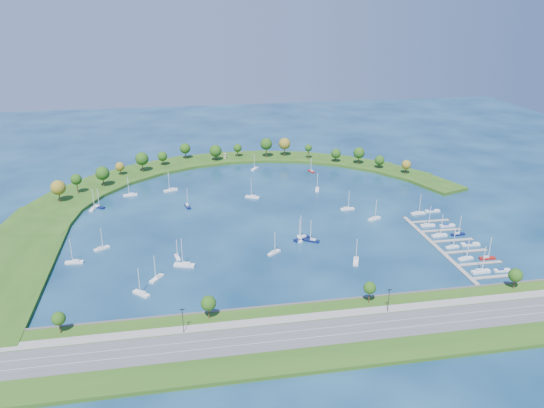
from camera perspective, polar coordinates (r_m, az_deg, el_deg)
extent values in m
plane|color=#072140|center=(314.34, -0.74, -1.06)|extent=(700.00, 700.00, 0.00)
cube|color=#234B14|center=(206.60, 5.13, -13.62)|extent=(420.00, 42.00, 1.60)
cube|color=#474442|center=(223.95, 3.68, -10.55)|extent=(420.00, 1.20, 1.80)
cube|color=#515154|center=(206.11, 5.13, -13.42)|extent=(420.00, 16.00, 0.12)
cube|color=gray|center=(214.94, 4.36, -11.80)|extent=(420.00, 5.00, 0.12)
cube|color=silver|center=(204.09, 5.32, -13.79)|extent=(420.00, 0.15, 0.02)
cube|color=silver|center=(208.06, 4.95, -13.03)|extent=(420.00, 0.15, 0.02)
cylinder|color=#382314|center=(218.51, -21.57, -12.06)|extent=(0.56, 0.56, 4.90)
sphere|color=#184D13|center=(216.72, -21.70, -11.28)|extent=(5.20, 5.20, 5.20)
cylinder|color=#382314|center=(213.37, -6.71, -11.35)|extent=(0.56, 0.56, 5.25)
sphere|color=#184D13|center=(211.37, -6.75, -10.47)|extent=(6.00, 6.00, 6.00)
cylinder|color=#382314|center=(225.20, 10.26, -9.64)|extent=(0.56, 0.56, 5.60)
sphere|color=#184D13|center=(223.29, 10.32, -8.79)|extent=(5.20, 5.20, 5.20)
cylinder|color=#382314|center=(253.90, 24.29, -7.68)|extent=(0.56, 0.56, 4.90)
sphere|color=#184D13|center=(252.29, 24.41, -6.95)|extent=(6.00, 6.00, 6.00)
cylinder|color=black|center=(205.22, -9.43, -12.16)|extent=(0.24, 0.24, 10.00)
cylinder|color=black|center=(219.42, 12.26, -10.02)|extent=(0.24, 0.24, 10.00)
cube|color=#234B14|center=(327.28, -23.45, -1.78)|extent=(43.73, 48.72, 2.00)
cube|color=#234B14|center=(352.68, -21.22, 0.13)|extent=(50.23, 54.30, 2.00)
cube|color=#234B14|center=(375.22, -18.32, 1.72)|extent=(54.07, 56.09, 2.00)
cube|color=#234B14|center=(394.17, -14.93, 2.99)|extent=(55.20, 54.07, 2.00)
cube|color=#234B14|center=(409.00, -11.19, 3.95)|extent=(53.65, 48.47, 2.00)
cube|color=#234B14|center=(419.34, -7.22, 4.60)|extent=(49.62, 39.75, 2.00)
cube|color=#234B14|center=(424.91, -3.11, 4.96)|extent=(44.32, 29.96, 2.00)
cube|color=#234B14|center=(425.60, 1.06, 5.01)|extent=(49.49, 38.05, 2.00)
cube|color=#234B14|center=(421.38, 5.19, 4.76)|extent=(51.13, 44.12, 2.00)
cube|color=#234B14|center=(412.36, 9.22, 4.21)|extent=(49.19, 47.96, 2.00)
cube|color=#234B14|center=(398.75, 13.03, 3.36)|extent=(43.90, 49.49, 2.00)
cube|color=#234B14|center=(380.90, 16.54, 2.20)|extent=(35.67, 48.74, 2.00)
cube|color=#234B14|center=(278.31, -25.78, -6.12)|extent=(36.00, 130.81, 1.90)
cylinder|color=#382314|center=(350.42, -21.62, 0.78)|extent=(0.56, 0.56, 7.53)
sphere|color=brown|center=(348.69, -21.74, 1.64)|extent=(8.99, 8.99, 8.99)
cylinder|color=#382314|center=(361.31, -19.95, 1.65)|extent=(0.56, 0.56, 8.21)
sphere|color=#184D13|center=(359.65, -20.06, 2.47)|extent=(6.95, 6.95, 6.95)
cylinder|color=#382314|center=(370.21, -17.45, 2.32)|extent=(0.56, 0.56, 7.32)
sphere|color=#184D13|center=(368.59, -17.54, 3.13)|extent=(9.04, 9.04, 9.04)
cylinder|color=#382314|center=(391.52, -15.79, 3.31)|extent=(0.56, 0.56, 4.95)
sphere|color=brown|center=(390.46, -15.84, 3.84)|extent=(6.37, 6.37, 6.37)
cylinder|color=#382314|center=(394.71, -13.56, 3.88)|extent=(0.56, 0.56, 7.81)
sphere|color=#184D13|center=(393.11, -13.63, 4.69)|extent=(9.38, 9.38, 9.38)
cylinder|color=#382314|center=(407.17, -11.50, 4.41)|extent=(0.56, 0.56, 5.61)
sphere|color=#184D13|center=(406.01, -11.54, 4.98)|extent=(7.15, 7.15, 7.15)
cylinder|color=#382314|center=(421.03, -9.16, 5.19)|extent=(0.56, 0.56, 6.74)
sphere|color=#184D13|center=(419.72, -9.20, 5.84)|extent=(8.06, 8.06, 8.06)
cylinder|color=#382314|center=(413.52, -5.98, 4.99)|extent=(0.56, 0.56, 5.89)
sphere|color=#184D13|center=(412.24, -6.01, 5.63)|extent=(9.23, 9.23, 9.23)
cylinder|color=#382314|center=(422.02, -3.66, 5.39)|extent=(0.56, 0.56, 5.94)
sphere|color=#184D13|center=(420.90, -3.68, 5.95)|extent=(6.43, 6.43, 6.43)
cylinder|color=#382314|center=(419.18, -0.61, 5.54)|extent=(0.56, 0.56, 8.99)
sphere|color=#184D13|center=(417.55, -0.62, 6.38)|extent=(9.19, 9.19, 9.19)
cylinder|color=#382314|center=(423.24, 1.34, 5.64)|extent=(0.56, 0.56, 8.27)
sphere|color=brown|center=(421.71, 1.34, 6.42)|extent=(9.08, 9.08, 9.08)
cylinder|color=#382314|center=(416.45, 3.87, 5.30)|extent=(0.56, 0.56, 7.73)
sphere|color=#184D13|center=(415.14, 3.88, 5.97)|extent=(5.58, 5.58, 5.58)
cylinder|color=#382314|center=(410.22, 6.77, 4.79)|extent=(0.56, 0.56, 5.31)
sphere|color=#184D13|center=(409.10, 6.80, 5.34)|extent=(7.42, 7.42, 7.42)
cylinder|color=#382314|center=(407.16, 9.16, 4.67)|extent=(0.56, 0.56, 7.09)
sphere|color=#184D13|center=(405.75, 9.21, 5.38)|extent=(8.45, 8.45, 8.45)
cylinder|color=#382314|center=(399.81, 11.30, 4.05)|extent=(0.56, 0.56, 4.78)
sphere|color=#184D13|center=(398.75, 11.34, 4.58)|extent=(7.08, 7.08, 7.08)
cylinder|color=#382314|center=(391.25, 14.00, 3.50)|extent=(0.56, 0.56, 5.34)
sphere|color=brown|center=(390.11, 14.05, 4.06)|extent=(6.67, 6.67, 6.67)
cylinder|color=gray|center=(418.67, -5.01, 5.07)|extent=(2.20, 2.20, 3.70)
cylinder|color=gray|center=(418.13, -5.02, 5.33)|extent=(2.60, 2.60, 0.30)
cube|color=gray|center=(284.41, 17.13, -4.43)|extent=(2.20, 82.00, 0.40)
cube|color=gray|center=(264.98, 22.66, -7.11)|extent=(22.00, 2.00, 0.40)
cylinder|color=#382314|center=(270.69, 24.63, -6.77)|extent=(0.36, 0.36, 1.60)
cube|color=gray|center=(274.77, 21.23, -5.89)|extent=(22.00, 2.00, 0.40)
cylinder|color=#382314|center=(280.29, 23.15, -5.58)|extent=(0.36, 0.36, 1.60)
cube|color=gray|center=(284.83, 19.90, -4.74)|extent=(22.00, 2.00, 0.40)
cylinder|color=#382314|center=(290.16, 21.78, -4.47)|extent=(0.36, 0.36, 1.60)
cube|color=gray|center=(295.14, 18.67, -3.67)|extent=(22.00, 2.00, 0.40)
cylinder|color=#382314|center=(300.29, 20.51, -3.43)|extent=(0.36, 0.36, 1.60)
cube|color=gray|center=(305.68, 17.52, -2.67)|extent=(22.00, 2.00, 0.40)
cylinder|color=#382314|center=(310.65, 19.32, -2.46)|extent=(0.36, 0.36, 1.60)
cube|color=gray|center=(316.42, 16.46, -1.74)|extent=(22.00, 2.00, 0.40)
cylinder|color=#382314|center=(321.22, 18.21, -1.55)|extent=(0.36, 0.36, 1.60)
cube|color=white|center=(266.38, 0.22, -5.18)|extent=(7.28, 6.29, 0.91)
cube|color=silver|center=(265.54, 0.11, -5.08)|extent=(3.00, 2.79, 0.63)
cylinder|color=silver|center=(264.39, 0.31, -4.06)|extent=(0.32, 0.32, 10.20)
cube|color=white|center=(339.66, -2.09, 0.74)|extent=(9.10, 6.36, 1.07)
cube|color=silver|center=(339.06, -1.95, 0.87)|extent=(3.59, 3.00, 0.75)
cylinder|color=silver|center=(337.67, -2.22, 1.80)|extent=(0.32, 0.32, 12.09)
cube|color=white|center=(397.12, -1.84, 3.75)|extent=(6.53, 7.78, 0.96)
cube|color=silver|center=(397.55, -1.79, 3.89)|extent=(2.92, 3.19, 0.67)
cylinder|color=silver|center=(394.88, -1.89, 4.54)|extent=(0.32, 0.32, 10.80)
cube|color=maroon|center=(392.22, 4.19, 3.47)|extent=(3.97, 7.07, 0.82)
cube|color=silver|center=(391.47, 4.24, 3.54)|extent=(2.02, 2.69, 0.57)
cylinder|color=silver|center=(391.19, 4.16, 4.19)|extent=(0.32, 0.32, 9.21)
cube|color=white|center=(281.60, 2.94, -3.70)|extent=(3.42, 8.13, 0.95)
cube|color=silver|center=(280.56, 2.95, -3.61)|extent=(1.96, 2.97, 0.66)
cylinder|color=silver|center=(279.82, 2.95, -2.56)|extent=(0.32, 0.32, 10.64)
cube|color=white|center=(237.92, -13.69, -9.23)|extent=(7.68, 7.66, 1.02)
cube|color=silver|center=(236.93, -13.57, -9.12)|extent=(3.27, 3.27, 0.71)
cylinder|color=silver|center=(235.37, -13.93, -7.87)|extent=(0.32, 0.32, 11.44)
cube|color=white|center=(283.73, -17.60, -4.52)|extent=(7.84, 6.01, 0.94)
cube|color=silver|center=(283.13, -17.76, -4.42)|extent=(3.15, 2.76, 0.66)
cylinder|color=silver|center=(281.62, -17.61, -3.43)|extent=(0.32, 0.32, 10.61)
cube|color=white|center=(248.36, -12.13, -7.74)|extent=(6.54, 8.03, 0.98)
cube|color=silver|center=(248.54, -12.03, -7.49)|extent=(2.95, 3.27, 0.69)
cylinder|color=silver|center=(245.13, -12.33, -6.57)|extent=(0.32, 0.32, 11.04)
cube|color=#09133E|center=(281.46, 3.16, -3.69)|extent=(9.46, 7.05, 1.13)
cube|color=silver|center=(281.66, 3.31, -3.46)|extent=(3.78, 3.26, 0.79)
cylinder|color=silver|center=(278.17, 3.08, -2.44)|extent=(0.32, 0.32, 12.72)
cube|color=white|center=(257.43, -9.27, -6.42)|extent=(10.25, 5.73, 1.19)
cube|color=silver|center=(256.69, -9.07, -6.24)|extent=(3.89, 2.92, 0.83)
cylinder|color=silver|center=(254.43, -9.53, -4.95)|extent=(0.32, 0.32, 13.34)
cube|color=white|center=(323.55, 7.99, -0.52)|extent=(8.22, 2.50, 0.98)
cube|color=silver|center=(322.99, 7.86, -0.39)|extent=(2.90, 1.67, 0.69)
cylinder|color=silver|center=(321.64, 8.15, 0.48)|extent=(0.32, 0.32, 11.02)
cube|color=white|center=(354.82, -14.80, 0.93)|extent=(8.88, 3.38, 1.04)
cube|color=silver|center=(354.54, -14.67, 1.07)|extent=(3.20, 2.03, 0.73)
cylinder|color=silver|center=(352.76, -15.00, 1.89)|extent=(0.32, 0.32, 11.70)
cube|color=white|center=(311.84, 10.81, -1.54)|extent=(8.32, 5.28, 0.97)
cube|color=silver|center=(311.00, 10.71, -1.43)|extent=(3.23, 2.58, 0.68)
cylinder|color=silver|center=(310.08, 10.97, -0.50)|extent=(0.32, 0.32, 10.91)
cube|color=white|center=(265.81, -10.00, -5.60)|extent=(2.98, 6.98, 0.81)
cube|color=silver|center=(266.11, -10.04, -5.40)|extent=(1.70, 2.55, 0.57)
cylinder|color=silver|center=(263.17, -10.05, -4.68)|extent=(0.32, 0.32, 9.13)
cube|color=white|center=(357.77, -10.71, 1.44)|extent=(9.52, 5.69, 1.11)
cube|color=silver|center=(357.76, -10.58, 1.61)|extent=(3.66, 2.84, 0.77)
cylinder|color=silver|center=(355.38, -10.89, 2.45)|extent=(0.32, 0.32, 12.43)
cube|color=white|center=(260.95, 8.89, -6.02)|extent=(5.25, 8.77, 1.02)
cube|color=silver|center=(261.33, 8.91, -5.77)|extent=(2.61, 3.37, 0.71)
cylinder|color=silver|center=(257.60, 8.96, -4.86)|extent=(0.32, 0.32, 11.44)
cube|color=white|center=(354.53, 4.82, 1.55)|extent=(4.55, 8.37, 0.97)
cube|color=silver|center=(355.02, 4.83, 1.72)|extent=(2.35, 3.16, 0.68)
cylinder|color=silver|center=(352.00, 4.84, 2.42)|extent=(0.32, 0.32, 10.89)
cube|color=white|center=(273.61, -20.22, -5.82)|extent=(8.64, 3.07, 1.02)
cube|color=silver|center=(273.02, -20.07, -5.66)|extent=(3.09, 1.90, 0.71)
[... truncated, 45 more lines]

